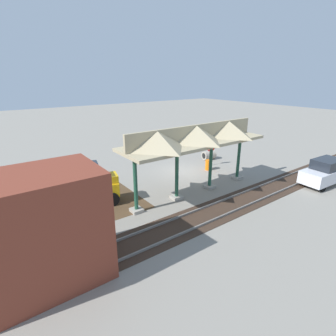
{
  "coord_description": "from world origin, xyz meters",
  "views": [
    {
      "loc": [
        13.81,
        16.69,
        7.86
      ],
      "look_at": [
        3.19,
        2.19,
        1.6
      ],
      "focal_mm": 28.0,
      "sensor_mm": 36.0,
      "label": 1
    }
  ],
  "objects_px": {
    "stop_sign": "(211,150)",
    "distant_parked_car": "(325,172)",
    "backhoe": "(90,187)",
    "traffic_barrel": "(208,165)",
    "concrete_pipe": "(209,155)",
    "brick_utility_building": "(41,230)"
  },
  "relations": [
    {
      "from": "stop_sign",
      "to": "distant_parked_car",
      "type": "height_order",
      "value": "stop_sign"
    },
    {
      "from": "backhoe",
      "to": "traffic_barrel",
      "type": "distance_m",
      "value": 10.96
    },
    {
      "from": "stop_sign",
      "to": "backhoe",
      "type": "relative_size",
      "value": 0.4
    },
    {
      "from": "concrete_pipe",
      "to": "distant_parked_car",
      "type": "bearing_deg",
      "value": 104.72
    },
    {
      "from": "stop_sign",
      "to": "backhoe",
      "type": "height_order",
      "value": "backhoe"
    },
    {
      "from": "backhoe",
      "to": "distant_parked_car",
      "type": "bearing_deg",
      "value": 155.41
    },
    {
      "from": "brick_utility_building",
      "to": "traffic_barrel",
      "type": "relative_size",
      "value": 5.21
    },
    {
      "from": "stop_sign",
      "to": "traffic_barrel",
      "type": "relative_size",
      "value": 2.36
    },
    {
      "from": "stop_sign",
      "to": "traffic_barrel",
      "type": "bearing_deg",
      "value": 38.47
    },
    {
      "from": "stop_sign",
      "to": "brick_utility_building",
      "type": "relative_size",
      "value": 0.45
    },
    {
      "from": "distant_parked_car",
      "to": "traffic_barrel",
      "type": "height_order",
      "value": "distant_parked_car"
    },
    {
      "from": "concrete_pipe",
      "to": "distant_parked_car",
      "type": "distance_m",
      "value": 10.22
    },
    {
      "from": "traffic_barrel",
      "to": "concrete_pipe",
      "type": "bearing_deg",
      "value": -135.31
    },
    {
      "from": "distant_parked_car",
      "to": "concrete_pipe",
      "type": "bearing_deg",
      "value": -75.28
    },
    {
      "from": "distant_parked_car",
      "to": "traffic_barrel",
      "type": "bearing_deg",
      "value": -57.52
    },
    {
      "from": "distant_parked_car",
      "to": "traffic_barrel",
      "type": "xyz_separation_m",
      "value": [
        4.86,
        -7.63,
        -0.53
      ]
    },
    {
      "from": "brick_utility_building",
      "to": "concrete_pipe",
      "type": "bearing_deg",
      "value": -154.76
    },
    {
      "from": "backhoe",
      "to": "brick_utility_building",
      "type": "bearing_deg",
      "value": 54.41
    },
    {
      "from": "stop_sign",
      "to": "concrete_pipe",
      "type": "xyz_separation_m",
      "value": [
        -1.31,
        -1.48,
        -1.08
      ]
    },
    {
      "from": "concrete_pipe",
      "to": "traffic_barrel",
      "type": "bearing_deg",
      "value": 44.69
    },
    {
      "from": "traffic_barrel",
      "to": "distant_parked_car",
      "type": "bearing_deg",
      "value": 122.48
    },
    {
      "from": "stop_sign",
      "to": "distant_parked_car",
      "type": "bearing_deg",
      "value": 114.97
    }
  ]
}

